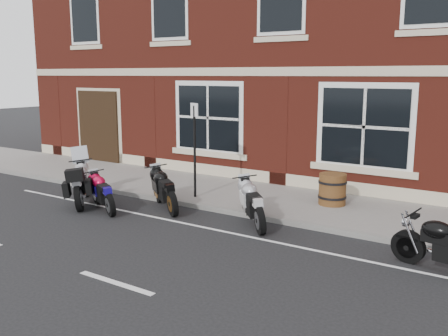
{
  "coord_description": "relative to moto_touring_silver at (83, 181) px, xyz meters",
  "views": [
    {
      "loc": [
        5.67,
        -8.33,
        3.32
      ],
      "look_at": [
        -0.97,
        1.6,
        1.07
      ],
      "focal_mm": 40.0,
      "sensor_mm": 36.0,
      "label": 1
    }
  ],
  "objects": [
    {
      "name": "parking_sign",
      "position": [
        2.3,
        1.78,
        0.97
      ],
      "size": [
        0.33,
        0.16,
        2.47
      ],
      "rotation": [
        0.0,
        0.0,
        -0.4
      ],
      "color": "black",
      "rests_on": "sidewalk"
    },
    {
      "name": "kerb",
      "position": [
        4.43,
        1.24,
        -0.52
      ],
      "size": [
        30.0,
        0.16,
        0.12
      ],
      "primitive_type": "cube",
      "color": "slate",
      "rests_on": "ground"
    },
    {
      "name": "moto_sport_black",
      "position": [
        2.13,
        0.78,
        -0.05
      ],
      "size": [
        1.75,
        1.3,
        0.93
      ],
      "rotation": [
        0.0,
        0.0,
        0.95
      ],
      "color": "black",
      "rests_on": "ground"
    },
    {
      "name": "barrel_planter",
      "position": [
        5.63,
        3.04,
        -0.07
      ],
      "size": [
        0.7,
        0.7,
        0.78
      ],
      "color": "#513F15",
      "rests_on": "sidewalk"
    },
    {
      "name": "moto_sport_silver",
      "position": [
        4.65,
        0.85,
        -0.05
      ],
      "size": [
        1.47,
        1.58,
        0.91
      ],
      "rotation": [
        0.0,
        0.0,
        0.75
      ],
      "color": "black",
      "rests_on": "ground"
    },
    {
      "name": "moto_touring_silver",
      "position": [
        0.0,
        0.0,
        0.0
      ],
      "size": [
        1.58,
        1.66,
        1.42
      ],
      "rotation": [
        0.0,
        0.0,
        0.76
      ],
      "color": "black",
      "rests_on": "ground"
    },
    {
      "name": "moto_sport_red",
      "position": [
        0.92,
        -0.16,
        -0.1
      ],
      "size": [
        1.69,
        0.97,
        0.83
      ],
      "rotation": [
        0.0,
        0.0,
        1.08
      ],
      "color": "black",
      "rests_on": "ground"
    },
    {
      "name": "moto_naked_black",
      "position": [
        8.78,
        0.23,
        -0.06
      ],
      "size": [
        1.98,
        0.55,
        0.9
      ],
      "rotation": [
        0.0,
        0.0,
        1.36
      ],
      "color": "black",
      "rests_on": "ground"
    },
    {
      "name": "sidewalk",
      "position": [
        4.43,
        2.82,
        -0.52
      ],
      "size": [
        30.0,
        3.0,
        0.12
      ],
      "primitive_type": "cube",
      "color": "slate",
      "rests_on": "ground"
    },
    {
      "name": "ground",
      "position": [
        4.43,
        -0.18,
        -0.58
      ],
      "size": [
        80.0,
        80.0,
        0.0
      ],
      "primitive_type": "plane",
      "color": "black",
      "rests_on": "ground"
    }
  ]
}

